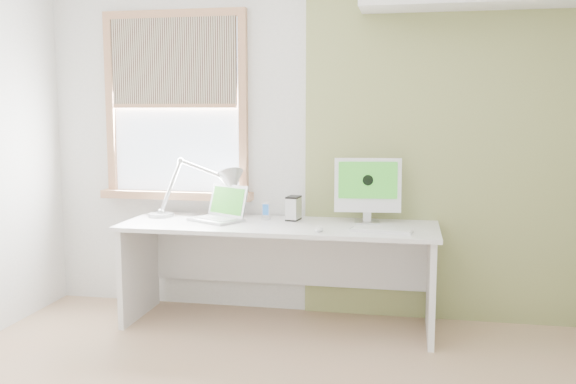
% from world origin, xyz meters
% --- Properties ---
extents(room, '(4.04, 3.54, 2.64)m').
position_xyz_m(room, '(0.00, 0.00, 1.30)').
color(room, tan).
rests_on(room, ground).
extents(accent_wall, '(2.00, 0.02, 2.60)m').
position_xyz_m(accent_wall, '(1.00, 1.74, 1.30)').
color(accent_wall, '#919E5E').
rests_on(accent_wall, room).
extents(window, '(1.20, 0.14, 1.42)m').
position_xyz_m(window, '(-1.00, 1.71, 1.54)').
color(window, '#A77553').
rests_on(window, room).
extents(desk, '(2.20, 0.70, 0.73)m').
position_xyz_m(desk, '(-0.13, 1.44, 0.53)').
color(desk, silver).
rests_on(desk, room).
extents(desk_lamp, '(0.80, 0.32, 0.44)m').
position_xyz_m(desk_lamp, '(-0.62, 1.56, 0.96)').
color(desk_lamp, silver).
rests_on(desk_lamp, desk).
extents(laptop, '(0.45, 0.42, 0.25)m').
position_xyz_m(laptop, '(-0.57, 1.46, 0.79)').
color(laptop, silver).
rests_on(laptop, desk).
extents(phone_dock, '(0.08, 0.08, 0.13)m').
position_xyz_m(phone_dock, '(-0.26, 1.54, 0.77)').
color(phone_dock, silver).
rests_on(phone_dock, desk).
extents(external_drive, '(0.10, 0.14, 0.17)m').
position_xyz_m(external_drive, '(-0.06, 1.55, 0.82)').
color(external_drive, silver).
rests_on(external_drive, desk).
extents(imac, '(0.47, 0.17, 0.46)m').
position_xyz_m(imac, '(0.47, 1.56, 0.99)').
color(imac, silver).
rests_on(imac, desk).
extents(keyboard, '(0.42, 0.18, 0.02)m').
position_xyz_m(keyboard, '(0.58, 1.22, 0.74)').
color(keyboard, white).
rests_on(keyboard, desk).
extents(mouse, '(0.06, 0.09, 0.03)m').
position_xyz_m(mouse, '(0.19, 1.15, 0.74)').
color(mouse, white).
rests_on(mouse, desk).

